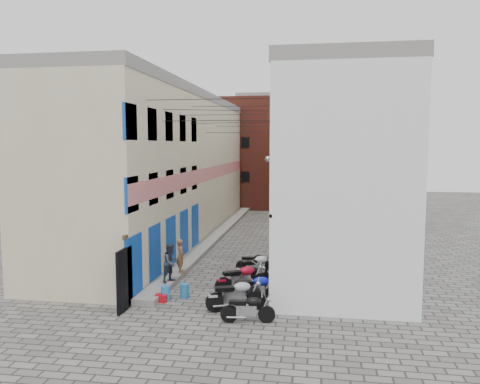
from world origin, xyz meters
The scene contains 21 objects.
ground centered at (0.00, 0.00, 0.00)m, with size 90.00×90.00×0.00m, color #504D4B.
plinth centered at (-2.05, 13.00, 0.12)m, with size 0.90×26.00×0.25m, color gray.
building_left centered at (-4.98, 12.95, 4.50)m, with size 5.10×27.00×9.00m.
building_right centered at (5.00, 13.00, 4.51)m, with size 5.94×26.00×9.00m.
building_far_brick_left centered at (-2.00, 28.00, 5.00)m, with size 6.00×6.00×10.00m, color maroon.
building_far_brick_right centered at (3.00, 30.00, 4.00)m, with size 5.00×6.00×8.00m, color maroon.
building_far_concrete centered at (0.00, 34.00, 5.50)m, with size 8.00×5.00×11.00m, color gray.
far_shopfront centered at (0.00, 25.20, 1.20)m, with size 2.00×0.30×2.40m, color black.
overhead_wires centered at (0.00, 7.64, 7.12)m, with size 5.80×13.02×1.32m.
motorcycle_a centered at (1.90, -0.87, 0.52)m, with size 0.57×1.80×1.04m, color black, non-canonical shape.
motorcycle_b centered at (1.33, 0.17, 0.62)m, with size 0.67×2.13×1.24m, color #A1A2A6, non-canonical shape.
motorcycle_c centered at (1.90, 0.98, 0.61)m, with size 0.67×2.11×1.22m, color #0D19CB, non-canonical shape.
motorcycle_d centered at (1.22, 2.16, 0.63)m, with size 0.69×2.18×1.26m, color maroon, non-canonical shape.
motorcycle_e centered at (1.42, 2.97, 0.49)m, with size 0.53×1.68×0.97m, color black, non-canonical shape.
motorcycle_f centered at (1.59, 3.99, 0.63)m, with size 0.68×2.17×1.25m, color silver, non-canonical shape.
motorcycle_g centered at (1.37, 5.13, 0.50)m, with size 0.55×1.74×1.01m, color black, non-canonical shape.
person_a centered at (-1.70, 3.73, 0.99)m, with size 0.54×0.35×1.48m, color brown.
person_b centered at (-1.70, 2.36, 1.05)m, with size 0.77×0.60×1.59m, color #2C3442.
water_jug_near centered at (-1.44, 0.83, 0.27)m, with size 0.35×0.35×0.54m, color #277EC3.
water_jug_far centered at (-0.84, 1.29, 0.26)m, with size 0.34×0.34×0.53m, color #226EAC.
red_crate centered at (-1.55, 0.65, 0.14)m, with size 0.44×0.33×0.27m, color red.
Camera 1 is at (3.97, -15.48, 5.78)m, focal length 35.00 mm.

